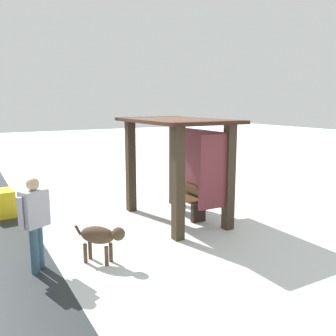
{
  "coord_description": "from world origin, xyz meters",
  "views": [
    {
      "loc": [
        7.4,
        -4.43,
        2.84
      ],
      "look_at": [
        0.05,
        -0.25,
        1.31
      ],
      "focal_mm": 38.82,
      "sensor_mm": 36.0,
      "label": 1
    }
  ],
  "objects_px": {
    "person_walking": "(35,217)",
    "grit_bin": "(1,204)",
    "bus_shelter": "(184,152)",
    "dog": "(101,236)",
    "bench_left_inside": "(189,203)"
  },
  "relations": [
    {
      "from": "person_walking",
      "to": "grit_bin",
      "type": "bearing_deg",
      "value": -176.33
    },
    {
      "from": "bus_shelter",
      "to": "person_walking",
      "type": "relative_size",
      "value": 1.83
    },
    {
      "from": "dog",
      "to": "grit_bin",
      "type": "distance_m",
      "value": 4.03
    },
    {
      "from": "bus_shelter",
      "to": "dog",
      "type": "relative_size",
      "value": 3.9
    },
    {
      "from": "bus_shelter",
      "to": "dog",
      "type": "height_order",
      "value": "bus_shelter"
    },
    {
      "from": "dog",
      "to": "grit_bin",
      "type": "xyz_separation_m",
      "value": [
        -3.81,
        -1.28,
        -0.16
      ]
    },
    {
      "from": "bench_left_inside",
      "to": "person_walking",
      "type": "relative_size",
      "value": 0.68
    },
    {
      "from": "person_walking",
      "to": "grit_bin",
      "type": "distance_m",
      "value": 3.63
    },
    {
      "from": "bench_left_inside",
      "to": "grit_bin",
      "type": "relative_size",
      "value": 1.58
    },
    {
      "from": "bus_shelter",
      "to": "person_walking",
      "type": "xyz_separation_m",
      "value": [
        1.14,
        -3.66,
        -0.72
      ]
    },
    {
      "from": "person_walking",
      "to": "bus_shelter",
      "type": "bearing_deg",
      "value": 107.33
    },
    {
      "from": "person_walking",
      "to": "grit_bin",
      "type": "height_order",
      "value": "person_walking"
    },
    {
      "from": "bus_shelter",
      "to": "grit_bin",
      "type": "distance_m",
      "value": 4.77
    },
    {
      "from": "bus_shelter",
      "to": "dog",
      "type": "bearing_deg",
      "value": -61.99
    },
    {
      "from": "person_walking",
      "to": "dog",
      "type": "relative_size",
      "value": 2.13
    }
  ]
}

